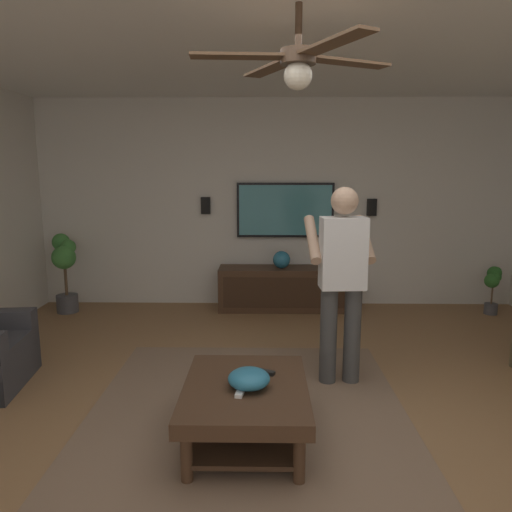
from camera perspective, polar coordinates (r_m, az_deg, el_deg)
name	(u,v)px	position (r m, az deg, el deg)	size (l,w,h in m)	color
ground_plane	(290,440)	(3.38, 4.14, -21.24)	(7.99, 7.99, 0.00)	olive
wall_back_tv	(277,204)	(6.27, 2.59, 6.31)	(0.10, 6.44, 2.69)	silver
area_rug	(247,425)	(3.52, -1.12, -19.68)	(2.92, 2.33, 0.01)	#7A604C
coffee_table	(246,400)	(3.21, -1.27, -16.96)	(1.00, 0.80, 0.40)	#422B1C
media_console	(285,289)	(6.11, 3.55, -3.94)	(0.45, 1.70, 0.55)	#422B1C
tv	(285,210)	(6.19, 3.55, 5.54)	(0.05, 1.26, 0.71)	black
person_standing	(342,274)	(3.92, 10.30, -2.16)	(0.55, 0.56, 1.64)	#3F3F3F
potted_plant_tall	(65,267)	(6.34, -22.06, -1.19)	(0.45, 0.36, 0.99)	#4C4C51
potted_plant_short	(493,282)	(6.56, 26.66, -2.85)	(0.29, 0.25, 0.60)	#4C4C51
bowl	(249,379)	(3.10, -0.86, -14.56)	(0.27, 0.27, 0.12)	teal
remote_white	(241,391)	(3.05, -1.88, -15.99)	(0.15, 0.04, 0.02)	white
remote_black	(264,372)	(3.32, 0.99, -13.78)	(0.15, 0.04, 0.02)	black
vase_round	(282,260)	(6.00, 3.10, -0.44)	(0.22, 0.22, 0.22)	teal
wall_speaker_left	(372,207)	(6.35, 13.78, 5.72)	(0.06, 0.12, 0.22)	black
wall_speaker_right	(206,206)	(6.24, -6.09, 6.06)	(0.06, 0.12, 0.22)	black
ceiling_fan	(298,63)	(2.86, 5.03, 22.20)	(1.12, 1.17, 0.46)	#4C3828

